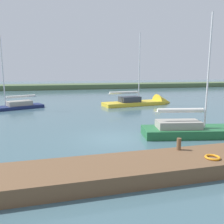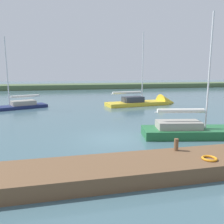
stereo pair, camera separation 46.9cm
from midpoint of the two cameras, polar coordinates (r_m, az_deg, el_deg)
The scene contains 8 objects.
ground_plane at distance 15.26m, azimuth 1.09°, elevation -6.83°, with size 200.00×200.00×0.00m, color #42606B.
far_shoreline at distance 61.77m, azimuth -9.37°, elevation 5.82°, with size 180.00×8.00×2.40m, color #4C603D.
dock_pier at distance 10.21m, azimuth 8.61°, elevation -13.77°, with size 21.15×2.52×0.65m, color brown.
mooring_post_far at distance 11.61m, azimuth 16.98°, elevation -7.86°, with size 0.21×0.21×0.59m, color brown.
life_ring_buoy at distance 11.06m, azimuth 24.44°, elevation -10.59°, with size 0.66×0.66×0.10m, color orange.
sailboat_inner_slip at distance 31.59m, azimuth 9.86°, elevation 2.21°, with size 10.44×4.02×10.64m.
sailboat_near_dock at distance 17.42m, azimuth 24.82°, elevation -4.90°, with size 8.87×3.77×9.21m.
sailboat_behind_pier at distance 29.64m, azimuth -25.53°, elevation 0.69°, with size 8.86×5.50×9.57m.
Camera 2 is at (3.23, 14.24, 4.44)m, focal length 36.34 mm.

